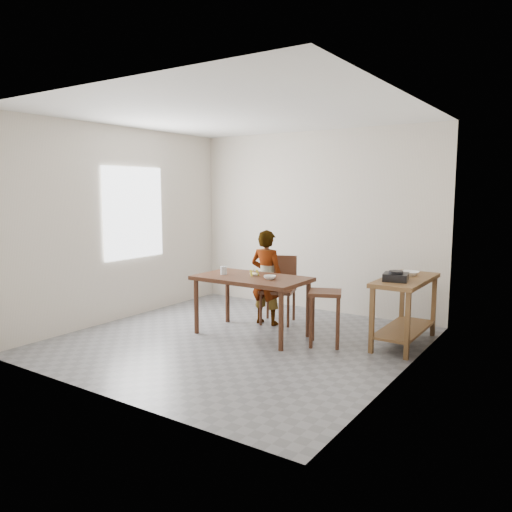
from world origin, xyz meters
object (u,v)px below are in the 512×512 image
Objects in this scene: prep_counter at (405,311)px; dining_chair at (278,290)px; dining_table at (252,306)px; child at (267,277)px; stool at (325,318)px.

dining_chair reaches higher than prep_counter.
dining_table is 0.63m from child.
dining_table is 1.53× the size of dining_chair.
dining_table is 0.96m from stool.
prep_counter reaches higher than dining_table.
child is 1.41× the size of dining_chair.
child is (-1.85, -0.15, 0.25)m from prep_counter.
dining_table is 1.86m from prep_counter.
stool is (0.98, -0.55, -0.13)m from dining_chair.
prep_counter is 0.95m from stool.
prep_counter reaches higher than stool.
child is 1.99× the size of stool.
dining_chair reaches higher than dining_table.
dining_chair is (-1.75, -0.01, 0.06)m from prep_counter.
dining_chair is at bearing -128.56° from child.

